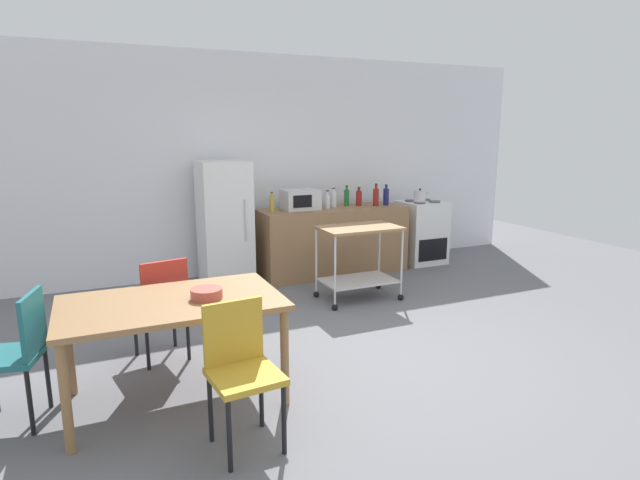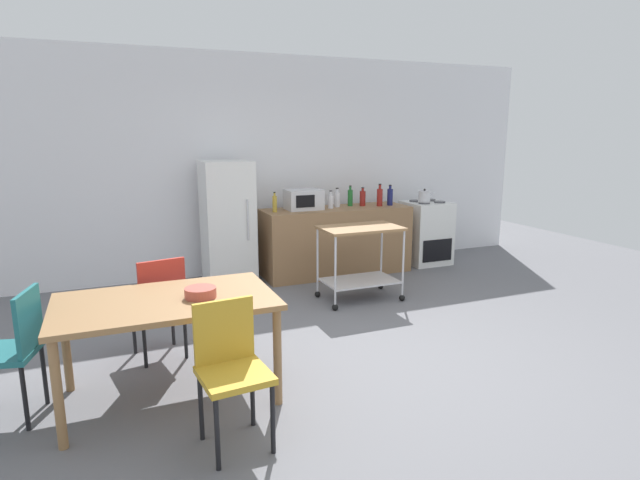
# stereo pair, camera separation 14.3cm
# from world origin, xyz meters

# --- Properties ---
(ground_plane) EXTENTS (12.00, 12.00, 0.00)m
(ground_plane) POSITION_xyz_m (0.00, 0.00, 0.00)
(ground_plane) COLOR slate
(back_wall) EXTENTS (8.40, 0.12, 2.90)m
(back_wall) POSITION_xyz_m (0.00, 3.20, 1.45)
(back_wall) COLOR white
(back_wall) RESTS_ON ground_plane
(kitchen_counter) EXTENTS (2.00, 0.64, 0.90)m
(kitchen_counter) POSITION_xyz_m (0.90, 2.60, 0.45)
(kitchen_counter) COLOR olive
(kitchen_counter) RESTS_ON ground_plane
(dining_table) EXTENTS (1.50, 0.90, 0.75)m
(dining_table) POSITION_xyz_m (-1.60, -0.01, 0.67)
(dining_table) COLOR olive
(dining_table) RESTS_ON ground_plane
(chair_teal) EXTENTS (0.48, 0.48, 0.89)m
(chair_teal) POSITION_xyz_m (-2.57, 0.09, 0.52)
(chair_teal) COLOR #1E666B
(chair_teal) RESTS_ON ground_plane
(chair_mustard) EXTENTS (0.44, 0.44, 0.89)m
(chair_mustard) POSITION_xyz_m (-1.31, -0.72, 0.52)
(chair_mustard) COLOR gold
(chair_mustard) RESTS_ON ground_plane
(chair_red) EXTENTS (0.47, 0.47, 0.89)m
(chair_red) POSITION_xyz_m (-1.59, 0.69, 0.52)
(chair_red) COLOR #B72D23
(chair_red) RESTS_ON ground_plane
(stove_oven) EXTENTS (0.60, 0.61, 0.92)m
(stove_oven) POSITION_xyz_m (2.35, 2.62, 0.45)
(stove_oven) COLOR white
(stove_oven) RESTS_ON ground_plane
(refrigerator) EXTENTS (0.60, 0.63, 1.55)m
(refrigerator) POSITION_xyz_m (-0.55, 2.70, 0.78)
(refrigerator) COLOR white
(refrigerator) RESTS_ON ground_plane
(kitchen_cart) EXTENTS (0.91, 0.57, 0.85)m
(kitchen_cart) POSITION_xyz_m (0.69, 1.47, 0.57)
(kitchen_cart) COLOR olive
(kitchen_cart) RESTS_ON ground_plane
(bottle_sesame_oil) EXTENTS (0.06, 0.06, 0.26)m
(bottle_sesame_oil) POSITION_xyz_m (0.03, 2.57, 1.01)
(bottle_sesame_oil) COLOR gold
(bottle_sesame_oil) RESTS_ON kitchen_counter
(microwave) EXTENTS (0.46, 0.35, 0.26)m
(microwave) POSITION_xyz_m (0.45, 2.64, 1.03)
(microwave) COLOR silver
(microwave) RESTS_ON kitchen_counter
(bottle_soy_sauce) EXTENTS (0.07, 0.07, 0.24)m
(bottle_soy_sauce) POSITION_xyz_m (0.81, 2.59, 1.00)
(bottle_soy_sauce) COLOR silver
(bottle_soy_sauce) RESTS_ON kitchen_counter
(bottle_wine) EXTENTS (0.08, 0.08, 0.26)m
(bottle_wine) POSITION_xyz_m (0.95, 2.68, 1.01)
(bottle_wine) COLOR silver
(bottle_wine) RESTS_ON kitchen_counter
(bottle_hot_sauce) EXTENTS (0.07, 0.07, 0.28)m
(bottle_hot_sauce) POSITION_xyz_m (1.15, 2.70, 1.02)
(bottle_hot_sauce) COLOR #1E6628
(bottle_hot_sauce) RESTS_ON kitchen_counter
(bottle_sparkling_water) EXTENTS (0.08, 0.08, 0.25)m
(bottle_sparkling_water) POSITION_xyz_m (1.31, 2.64, 1.01)
(bottle_sparkling_water) COLOR maroon
(bottle_sparkling_water) RESTS_ON kitchen_counter
(bottle_soda) EXTENTS (0.08, 0.08, 0.30)m
(bottle_soda) POSITION_xyz_m (1.52, 2.54, 1.03)
(bottle_soda) COLOR maroon
(bottle_soda) RESTS_ON kitchen_counter
(bottle_vinegar) EXTENTS (0.08, 0.08, 0.28)m
(bottle_vinegar) POSITION_xyz_m (1.69, 2.55, 1.02)
(bottle_vinegar) COLOR navy
(bottle_vinegar) RESTS_ON kitchen_counter
(fruit_bowl) EXTENTS (0.22, 0.22, 0.07)m
(fruit_bowl) POSITION_xyz_m (-1.37, -0.08, 0.79)
(fruit_bowl) COLOR #B24C3F
(fruit_bowl) RESTS_ON dining_table
(kettle) EXTENTS (0.24, 0.17, 0.19)m
(kettle) POSITION_xyz_m (2.23, 2.52, 1.00)
(kettle) COLOR silver
(kettle) RESTS_ON stove_oven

